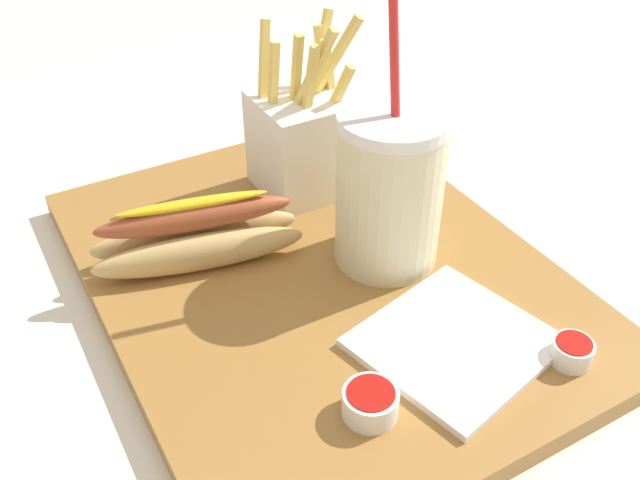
{
  "coord_description": "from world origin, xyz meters",
  "views": [
    {
      "loc": [
        -0.4,
        0.23,
        0.4
      ],
      "look_at": [
        0.0,
        0.0,
        0.05
      ],
      "focal_mm": 39.9,
      "sensor_mm": 36.0,
      "label": 1
    }
  ],
  "objects_px": {
    "soda_cup": "(390,189)",
    "ketchup_cup_1": "(572,351)",
    "hot_dog_1": "(197,236)",
    "fries_basket": "(306,140)",
    "napkin_stack": "(455,343)",
    "ketchup_cup_2": "(370,402)"
  },
  "relations": [
    {
      "from": "napkin_stack",
      "to": "ketchup_cup_2",
      "type": "bearing_deg",
      "value": 103.59
    },
    {
      "from": "fries_basket",
      "to": "ketchup_cup_1",
      "type": "xyz_separation_m",
      "value": [
        -0.3,
        -0.05,
        -0.04
      ]
    },
    {
      "from": "hot_dog_1",
      "to": "ketchup_cup_1",
      "type": "distance_m",
      "value": 0.31
    },
    {
      "from": "fries_basket",
      "to": "napkin_stack",
      "type": "relative_size",
      "value": 1.33
    },
    {
      "from": "soda_cup",
      "to": "ketchup_cup_1",
      "type": "xyz_separation_m",
      "value": [
        -0.17,
        -0.05,
        -0.06
      ]
    },
    {
      "from": "hot_dog_1",
      "to": "napkin_stack",
      "type": "relative_size",
      "value": 1.44
    },
    {
      "from": "napkin_stack",
      "to": "soda_cup",
      "type": "bearing_deg",
      "value": -7.84
    },
    {
      "from": "soda_cup",
      "to": "ketchup_cup_1",
      "type": "bearing_deg",
      "value": -164.3
    },
    {
      "from": "ketchup_cup_1",
      "to": "ketchup_cup_2",
      "type": "height_order",
      "value": "ketchup_cup_2"
    },
    {
      "from": "napkin_stack",
      "to": "ketchup_cup_1",
      "type": "bearing_deg",
      "value": -129.86
    },
    {
      "from": "hot_dog_1",
      "to": "ketchup_cup_1",
      "type": "bearing_deg",
      "value": -142.22
    },
    {
      "from": "fries_basket",
      "to": "napkin_stack",
      "type": "bearing_deg",
      "value": 177.64
    },
    {
      "from": "hot_dog_1",
      "to": "ketchup_cup_1",
      "type": "relative_size",
      "value": 6.1
    },
    {
      "from": "fries_basket",
      "to": "hot_dog_1",
      "type": "xyz_separation_m",
      "value": [
        -0.06,
        0.14,
        -0.03
      ]
    },
    {
      "from": "soda_cup",
      "to": "ketchup_cup_2",
      "type": "relative_size",
      "value": 6.05
    },
    {
      "from": "soda_cup",
      "to": "hot_dog_1",
      "type": "xyz_separation_m",
      "value": [
        0.07,
        0.14,
        -0.04
      ]
    },
    {
      "from": "hot_dog_1",
      "to": "napkin_stack",
      "type": "height_order",
      "value": "hot_dog_1"
    },
    {
      "from": "hot_dog_1",
      "to": "napkin_stack",
      "type": "distance_m",
      "value": 0.23
    },
    {
      "from": "soda_cup",
      "to": "ketchup_cup_1",
      "type": "relative_size",
      "value": 7.68
    },
    {
      "from": "soda_cup",
      "to": "ketchup_cup_2",
      "type": "bearing_deg",
      "value": 142.83
    },
    {
      "from": "soda_cup",
      "to": "napkin_stack",
      "type": "relative_size",
      "value": 1.81
    },
    {
      "from": "hot_dog_1",
      "to": "napkin_stack",
      "type": "bearing_deg",
      "value": -146.68
    }
  ]
}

